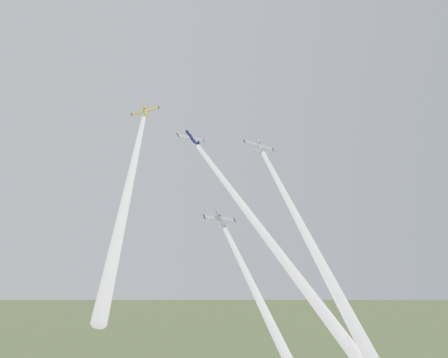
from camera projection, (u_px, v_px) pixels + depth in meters
plane_yellow at (145, 111)px, 136.05m from camera, size 7.27×7.98×7.39m
smoke_trail_yellow at (126, 197)px, 108.57m from camera, size 16.31×44.55×44.57m
plane_navy at (192, 138)px, 135.10m from camera, size 9.78×9.25×6.80m
smoke_trail_navy at (272, 245)px, 111.23m from camera, size 21.32×47.93×49.16m
plane_silver_right at (259, 146)px, 139.15m from camera, size 9.30×6.97×8.19m
smoke_trail_silver_right at (311, 243)px, 111.97m from camera, size 3.63×48.07×46.56m
plane_silver_low at (220, 219)px, 123.66m from camera, size 8.27×7.47×6.78m
smoke_trail_silver_low at (279, 341)px, 99.38m from camera, size 8.72×44.49×43.24m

